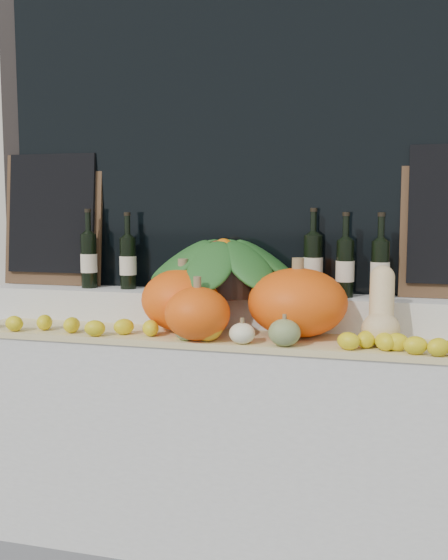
{
  "coord_description": "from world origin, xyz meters",
  "views": [
    {
      "loc": [
        0.63,
        -0.92,
        1.4
      ],
      "look_at": [
        0.0,
        1.45,
        1.12
      ],
      "focal_mm": 40.0,
      "sensor_mm": 36.0,
      "label": 1
    }
  ],
  "objects_px": {
    "produce_bowl": "(224,266)",
    "wine_bottle_tall": "(313,264)",
    "butternut_squash": "(381,311)",
    "pumpkin_right": "(297,302)",
    "pumpkin_left": "(183,300)"
  },
  "relations": [
    {
      "from": "produce_bowl",
      "to": "wine_bottle_tall",
      "type": "bearing_deg",
      "value": 7.01
    },
    {
      "from": "butternut_squash",
      "to": "produce_bowl",
      "type": "xyz_separation_m",
      "value": [
        -0.67,
        0.26,
        0.13
      ]
    },
    {
      "from": "pumpkin_right",
      "to": "produce_bowl",
      "type": "relative_size",
      "value": 0.54
    },
    {
      "from": "pumpkin_left",
      "to": "produce_bowl",
      "type": "xyz_separation_m",
      "value": [
        0.12,
        0.2,
        0.13
      ]
    },
    {
      "from": "butternut_squash",
      "to": "pumpkin_left",
      "type": "bearing_deg",
      "value": 175.79
    },
    {
      "from": "pumpkin_right",
      "to": "wine_bottle_tall",
      "type": "height_order",
      "value": "wine_bottle_tall"
    },
    {
      "from": "pumpkin_left",
      "to": "wine_bottle_tall",
      "type": "xyz_separation_m",
      "value": [
        0.5,
        0.24,
        0.14
      ]
    },
    {
      "from": "pumpkin_right",
      "to": "produce_bowl",
      "type": "distance_m",
      "value": 0.42
    },
    {
      "from": "pumpkin_right",
      "to": "pumpkin_left",
      "type": "bearing_deg",
      "value": -179.58
    },
    {
      "from": "pumpkin_left",
      "to": "wine_bottle_tall",
      "type": "distance_m",
      "value": 0.57
    },
    {
      "from": "produce_bowl",
      "to": "pumpkin_right",
      "type": "bearing_deg",
      "value": -29.06
    },
    {
      "from": "wine_bottle_tall",
      "to": "produce_bowl",
      "type": "bearing_deg",
      "value": -172.99
    },
    {
      "from": "pumpkin_left",
      "to": "pumpkin_right",
      "type": "distance_m",
      "value": 0.47
    },
    {
      "from": "pumpkin_right",
      "to": "wine_bottle_tall",
      "type": "xyz_separation_m",
      "value": [
        0.03,
        0.24,
        0.13
      ]
    },
    {
      "from": "butternut_squash",
      "to": "produce_bowl",
      "type": "height_order",
      "value": "produce_bowl"
    }
  ]
}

